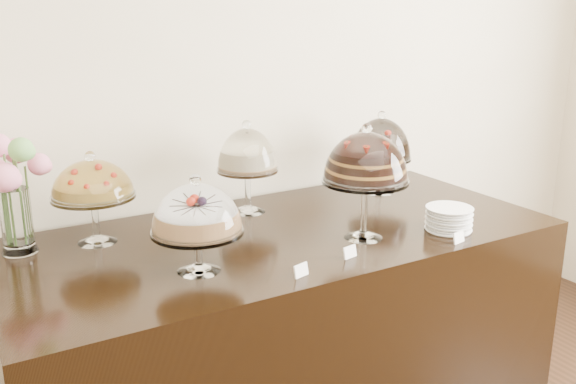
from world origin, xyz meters
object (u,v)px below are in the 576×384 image
display_counter (282,333)px  flower_vase (12,185)px  cake_stand_dark_choco (381,143)px  plate_stack (449,219)px  cake_stand_sugar_sponge (197,213)px  cake_stand_cheesecake (247,154)px  cake_stand_choco_layer (366,161)px  cake_stand_fruit_tart (92,183)px

display_counter → flower_vase: bearing=161.8°
display_counter → flower_vase: 1.21m
flower_vase → display_counter: bearing=-18.2°
cake_stand_dark_choco → plate_stack: 0.62m
display_counter → cake_stand_sugar_sponge: (-0.44, -0.19, 0.66)m
cake_stand_cheesecake → flower_vase: size_ratio=0.93×
cake_stand_choco_layer → cake_stand_fruit_tart: cake_stand_choco_layer is taller
cake_stand_sugar_sponge → cake_stand_dark_choco: 1.21m
display_counter → plate_stack: (0.59, -0.32, 0.50)m
cake_stand_fruit_tart → plate_stack: 1.40m
display_counter → plate_stack: plate_stack is taller
cake_stand_choco_layer → plate_stack: 0.44m
cake_stand_dark_choco → flower_vase: (-1.63, 0.05, 0.01)m
cake_stand_sugar_sponge → cake_stand_choco_layer: bearing=-2.0°
cake_stand_dark_choco → display_counter: bearing=-159.6°
cake_stand_cheesecake → plate_stack: cake_stand_cheesecake is taller
cake_stand_sugar_sponge → cake_stand_cheesecake: 0.67m
cake_stand_choco_layer → cake_stand_cheesecake: bearing=114.5°
cake_stand_cheesecake → plate_stack: size_ratio=2.22×
cake_stand_dark_choco → cake_stand_choco_layer: bearing=-133.6°
cake_stand_dark_choco → plate_stack: (-0.10, -0.58, -0.20)m
plate_stack → display_counter: bearing=151.7°
cake_stand_fruit_tart → plate_stack: cake_stand_fruit_tart is taller
cake_stand_fruit_tart → plate_stack: bearing=-24.9°
cake_stand_dark_choco → flower_vase: bearing=178.3°
cake_stand_choco_layer → cake_stand_dark_choco: cake_stand_choco_layer is taller
flower_vase → plate_stack: (1.52, -0.63, -0.21)m
cake_stand_choco_layer → cake_stand_fruit_tart: size_ratio=1.27×
display_counter → cake_stand_fruit_tart: size_ratio=6.17×
flower_vase → cake_stand_cheesecake: bearing=-0.0°
display_counter → cake_stand_cheesecake: (0.01, 0.31, 0.71)m
cake_stand_cheesecake → cake_stand_dark_choco: (0.69, -0.05, -0.01)m
cake_stand_choco_layer → flower_vase: 1.29m
cake_stand_cheesecake → cake_stand_fruit_tart: 0.67m
display_counter → cake_stand_choco_layer: (0.24, -0.21, 0.76)m
cake_stand_choco_layer → plate_stack: size_ratio=2.48×
cake_stand_cheesecake → plate_stack: (0.58, -0.62, -0.21)m
cake_stand_dark_choco → flower_vase: flower_vase is taller
cake_stand_sugar_sponge → cake_stand_choco_layer: cake_stand_choco_layer is taller
cake_stand_fruit_tart → flower_vase: flower_vase is taller
plate_stack → cake_stand_choco_layer: bearing=163.3°
display_counter → cake_stand_dark_choco: (0.69, 0.26, 0.69)m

